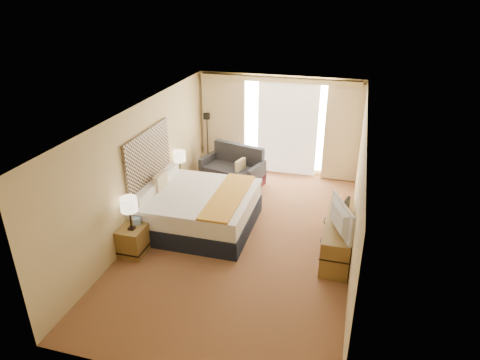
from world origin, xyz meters
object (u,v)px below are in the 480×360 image
(lamp_left, at_px, (129,205))
(loveseat, at_px, (233,171))
(media_dresser, at_px, (337,236))
(desk_chair, at_px, (337,224))
(nightstand_left, at_px, (133,241))
(floor_lamp, at_px, (207,129))
(lamp_right, at_px, (179,157))
(television, at_px, (336,218))
(bed, at_px, (197,209))
(nightstand_right, at_px, (184,185))

(lamp_left, bearing_deg, loveseat, 75.67)
(media_dresser, distance_m, desk_chair, 0.32)
(media_dresser, relative_size, desk_chair, 1.81)
(lamp_left, bearing_deg, nightstand_left, 126.73)
(floor_lamp, relative_size, lamp_right, 2.58)
(media_dresser, distance_m, lamp_left, 3.90)
(lamp_right, bearing_deg, desk_chair, -16.91)
(television, bearing_deg, loveseat, 20.38)
(media_dresser, height_order, television, television)
(desk_chair, bearing_deg, floor_lamp, 154.56)
(bed, bearing_deg, nightstand_right, 123.31)
(loveseat, distance_m, desk_chair, 3.51)
(bed, xyz_separation_m, lamp_left, (-0.78, -1.30, 0.65))
(desk_chair, bearing_deg, nightstand_left, -146.22)
(nightstand_left, distance_m, floor_lamp, 4.43)
(loveseat, bearing_deg, nightstand_right, -116.51)
(television, bearing_deg, nightstand_right, 40.20)
(loveseat, height_order, desk_chair, desk_chair)
(bed, height_order, loveseat, bed)
(media_dresser, height_order, lamp_right, lamp_right)
(desk_chair, height_order, lamp_right, lamp_right)
(bed, distance_m, loveseat, 2.28)
(nightstand_right, bearing_deg, nightstand_left, -90.00)
(nightstand_left, bearing_deg, floor_lamp, 90.40)
(bed, distance_m, lamp_left, 1.65)
(nightstand_left, relative_size, floor_lamp, 0.36)
(nightstand_right, xyz_separation_m, lamp_right, (-0.06, -0.01, 0.74))
(nightstand_right, height_order, media_dresser, media_dresser)
(floor_lamp, bearing_deg, media_dresser, -41.50)
(loveseat, relative_size, television, 1.68)
(nightstand_left, height_order, lamp_right, lamp_right)
(media_dresser, bearing_deg, desk_chair, 95.35)
(bed, bearing_deg, desk_chair, 1.62)
(loveseat, bearing_deg, bed, -77.82)
(nightstand_left, xyz_separation_m, nightstand_right, (0.00, 2.50, 0.00))
(nightstand_right, bearing_deg, floor_lamp, 90.93)
(bed, distance_m, floor_lamp, 3.26)
(loveseat, bearing_deg, lamp_left, -88.91)
(lamp_left, relative_size, television, 0.65)
(media_dresser, bearing_deg, lamp_left, -163.61)
(desk_chair, bearing_deg, media_dresser, -71.08)
(bed, bearing_deg, nightstand_left, -122.45)
(nightstand_left, distance_m, lamp_right, 2.59)
(nightstand_right, relative_size, floor_lamp, 0.36)
(desk_chair, xyz_separation_m, television, (-0.02, -0.75, 0.55))
(bed, distance_m, television, 2.98)
(nightstand_left, relative_size, nightstand_right, 1.00)
(lamp_right, bearing_deg, television, -26.96)
(floor_lamp, bearing_deg, nightstand_right, -89.07)
(media_dresser, bearing_deg, floor_lamp, 138.50)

